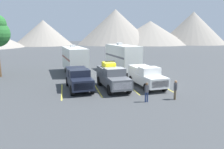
% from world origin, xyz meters
% --- Properties ---
extents(ground_plane, '(240.00, 240.00, 0.00)m').
position_xyz_m(ground_plane, '(0.00, 0.00, 0.00)').
color(ground_plane, '#3F4244').
extents(pickup_truck_a, '(2.45, 5.40, 2.03)m').
position_xyz_m(pickup_truck_a, '(-3.41, 0.35, 1.10)').
color(pickup_truck_a, black).
rests_on(pickup_truck_a, ground).
extents(pickup_truck_b, '(2.45, 5.52, 2.62)m').
position_xyz_m(pickup_truck_b, '(-0.20, -0.15, 1.20)').
color(pickup_truck_b, '#595B60').
rests_on(pickup_truck_b, ground).
extents(pickup_truck_c, '(2.46, 5.40, 2.10)m').
position_xyz_m(pickup_truck_c, '(3.28, -0.25, 1.11)').
color(pickup_truck_c, white).
rests_on(pickup_truck_c, ground).
extents(lot_stripe_a, '(0.12, 5.50, 0.01)m').
position_xyz_m(lot_stripe_a, '(-5.04, -0.19, 0.00)').
color(lot_stripe_a, gold).
rests_on(lot_stripe_a, ground).
extents(lot_stripe_b, '(0.12, 5.50, 0.01)m').
position_xyz_m(lot_stripe_b, '(-1.68, -0.19, 0.00)').
color(lot_stripe_b, gold).
rests_on(lot_stripe_b, ground).
extents(lot_stripe_c, '(0.12, 5.50, 0.01)m').
position_xyz_m(lot_stripe_c, '(1.68, -0.19, 0.00)').
color(lot_stripe_c, gold).
rests_on(lot_stripe_c, ground).
extents(lot_stripe_d, '(0.12, 5.50, 0.01)m').
position_xyz_m(lot_stripe_d, '(5.04, -0.19, 0.00)').
color(lot_stripe_d, gold).
rests_on(lot_stripe_d, ground).
extents(camper_trailer_a, '(3.23, 8.40, 3.76)m').
position_xyz_m(camper_trailer_a, '(-3.34, 8.59, 1.98)').
color(camper_trailer_a, silver).
rests_on(camper_trailer_a, ground).
extents(camper_trailer_b, '(3.38, 8.58, 4.01)m').
position_xyz_m(camper_trailer_b, '(3.16, 8.25, 2.11)').
color(camper_trailer_b, silver).
rests_on(camper_trailer_b, ground).
extents(person_a, '(0.22, 0.35, 1.60)m').
position_xyz_m(person_a, '(4.03, -4.71, 0.92)').
color(person_a, '#726047').
rests_on(person_a, ground).
extents(person_b, '(0.35, 0.22, 1.58)m').
position_xyz_m(person_b, '(1.51, -4.80, 0.91)').
color(person_b, navy).
rests_on(person_b, ground).
extents(mountain_ridge, '(146.73, 46.52, 16.14)m').
position_xyz_m(mountain_ridge, '(10.05, 75.24, 6.38)').
color(mountain_ridge, gray).
rests_on(mountain_ridge, ground).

